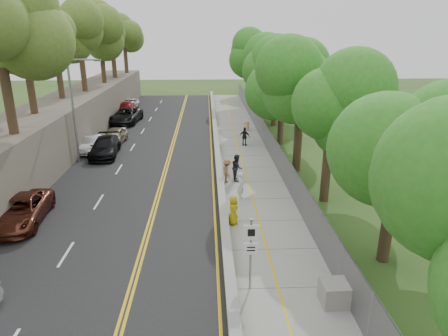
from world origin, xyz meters
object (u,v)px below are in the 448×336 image
object	(u,v)px
construction_barrel	(246,126)
painter_0	(233,210)
streetlight	(75,104)
signpost	(251,247)
concrete_block	(338,293)
person_far	(245,137)
car_2	(20,210)

from	to	relation	value
construction_barrel	painter_0	xyz separation A→B (m)	(-2.80, -21.22, 0.34)
streetlight	painter_0	distance (m)	16.35
construction_barrel	signpost	bearing A→B (deg)	-95.29
concrete_block	person_far	world-z (taller)	person_far
person_far	streetlight	bearing A→B (deg)	40.82
streetlight	person_far	world-z (taller)	streetlight
streetlight	construction_barrel	world-z (taller)	streetlight
streetlight	person_far	xyz separation A→B (m)	(13.26, 4.04, -3.76)
streetlight	signpost	size ratio (longest dim) A/B	2.58
construction_barrel	person_far	world-z (taller)	person_far
construction_barrel	car_2	world-z (taller)	car_2
signpost	person_far	world-z (taller)	signpost
streetlight	person_far	size ratio (longest dim) A/B	4.80
signpost	streetlight	bearing A→B (deg)	124.08
streetlight	signpost	bearing A→B (deg)	-55.92
concrete_block	car_2	xyz separation A→B (m)	(-14.90, 7.37, 0.27)
streetlight	car_2	size ratio (longest dim) A/B	1.54
signpost	painter_0	world-z (taller)	signpost
car_2	painter_0	world-z (taller)	painter_0
construction_barrel	concrete_block	world-z (taller)	construction_barrel
streetlight	concrete_block	distance (m)	23.65
construction_barrel	concrete_block	bearing A→B (deg)	-88.46
streetlight	person_far	bearing A→B (deg)	16.95
streetlight	construction_barrel	distance (m)	17.67
car_2	painter_0	size ratio (longest dim) A/B	3.25
streetlight	construction_barrel	size ratio (longest dim) A/B	8.61
streetlight	car_2	xyz separation A→B (m)	(-0.14, -10.63, -3.88)
construction_barrel	person_far	size ratio (longest dim) A/B	0.56
signpost	painter_0	bearing A→B (deg)	92.99
concrete_block	car_2	size ratio (longest dim) A/B	0.25
car_2	concrete_block	bearing A→B (deg)	-30.85
construction_barrel	streetlight	bearing A→B (deg)	-144.62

